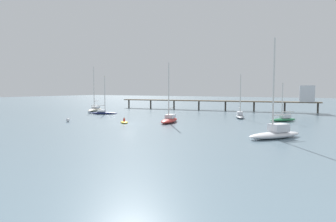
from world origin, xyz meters
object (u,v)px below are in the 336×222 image
sailboat_red (169,119)px  mooring_buoy_mid (89,112)px  sailboat_green (283,118)px  sailboat_cream (95,109)px  mooring_buoy_outer (68,120)px  pier (256,98)px  sailboat_navy (103,112)px  sailboat_white (276,132)px  sailboat_gray (240,115)px  dinghy_yellow (124,122)px

sailboat_red → mooring_buoy_mid: bearing=163.6°
mooring_buoy_mid → sailboat_green: bearing=5.5°
sailboat_cream → mooring_buoy_outer: 30.00m
pier → sailboat_red: sailboat_red is taller
sailboat_navy → sailboat_red: (24.71, -8.66, 0.10)m
sailboat_cream → sailboat_green: size_ratio=1.67×
pier → sailboat_cream: sailboat_cream is taller
sailboat_navy → sailboat_white: (46.25, -17.89, 0.18)m
sailboat_cream → sailboat_red: bearing=-24.9°
sailboat_navy → pier: bearing=42.5°
sailboat_green → mooring_buoy_outer: bearing=-148.7°
sailboat_white → sailboat_cream: bearing=155.8°
sailboat_white → mooring_buoy_mid: 54.49m
sailboat_red → sailboat_navy: bearing=160.7°
sailboat_red → mooring_buoy_mid: (-29.89, 8.79, -0.32)m
sailboat_cream → sailboat_white: 61.49m
sailboat_cream → sailboat_gray: size_ratio=1.32×
sailboat_cream → dinghy_yellow: sailboat_cream is taller
sailboat_gray → sailboat_white: size_ratio=0.75×
mooring_buoy_outer → sailboat_red: bearing=26.7°
sailboat_navy → dinghy_yellow: sailboat_navy is taller
sailboat_red → sailboat_white: bearing=-23.2°
sailboat_red → sailboat_white: (21.53, -9.23, 0.09)m
sailboat_gray → sailboat_white: bearing=-64.2°
sailboat_navy → sailboat_white: 49.59m
dinghy_yellow → mooring_buoy_outer: (-10.86, -4.15, 0.17)m
sailboat_cream → pier: bearing=27.9°
mooring_buoy_outer → pier: bearing=61.5°
pier → sailboat_white: 49.62m
sailboat_cream → sailboat_red: size_ratio=1.12×
sailboat_cream → mooring_buoy_outer: size_ratio=17.55×
sailboat_red → mooring_buoy_outer: size_ratio=15.61×
pier → sailboat_navy: bearing=-137.5°
sailboat_red → sailboat_gray: sailboat_red is taller
sailboat_red → mooring_buoy_mid: size_ratio=14.76×
sailboat_gray → mooring_buoy_mid: (-39.11, -7.46, -0.28)m
sailboat_white → dinghy_yellow: size_ratio=4.37×
sailboat_gray → sailboat_green: size_ratio=1.26×
mooring_buoy_outer → sailboat_gray: bearing=42.8°
sailboat_cream → sailboat_white: (56.07, -25.24, 0.07)m
sailboat_green → dinghy_yellow: bearing=-144.9°
sailboat_gray → mooring_buoy_mid: sailboat_gray is taller
sailboat_gray → dinghy_yellow: sailboat_gray is taller
sailboat_cream → mooring_buoy_mid: 8.59m
pier → sailboat_gray: (1.65, -22.02, -3.34)m
sailboat_navy → mooring_buoy_outer: bearing=-69.7°
mooring_buoy_mid → sailboat_red: bearing=-16.4°
sailboat_cream → mooring_buoy_outer: bearing=-56.8°
sailboat_navy → dinghy_yellow: 22.13m
sailboat_cream → sailboat_navy: 12.27m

